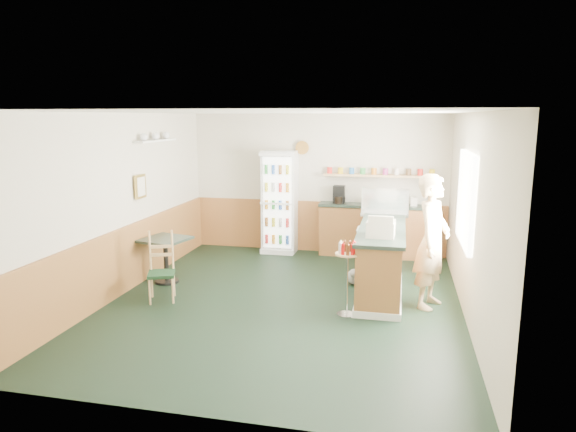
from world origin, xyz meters
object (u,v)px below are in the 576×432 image
(drinks_fridge, at_px, (280,202))
(condiment_stand, at_px, (347,266))
(cafe_table, at_px, (166,251))
(shopkeeper, at_px, (432,242))
(cash_register, at_px, (381,229))
(cafe_chair, at_px, (164,264))
(display_case, at_px, (385,202))

(drinks_fridge, height_order, condiment_stand, drinks_fridge)
(drinks_fridge, xyz_separation_m, cafe_table, (-1.34, -2.28, -0.48))
(shopkeeper, bearing_deg, cash_register, 120.65)
(cash_register, relative_size, cafe_table, 0.49)
(shopkeeper, height_order, cafe_chair, shopkeeper)
(condiment_stand, relative_size, cafe_chair, 1.00)
(cash_register, height_order, shopkeeper, shopkeeper)
(cash_register, bearing_deg, shopkeeper, 13.04)
(cash_register, distance_m, cafe_table, 3.47)
(cash_register, distance_m, cafe_chair, 3.17)
(display_case, xyz_separation_m, shopkeeper, (0.70, -1.48, -0.29))
(display_case, bearing_deg, condiment_stand, -101.23)
(drinks_fridge, relative_size, cafe_chair, 1.98)
(cafe_chair, bearing_deg, drinks_fridge, 49.02)
(condiment_stand, bearing_deg, cafe_chair, 178.48)
(cafe_table, bearing_deg, drinks_fridge, 59.54)
(cafe_chair, bearing_deg, cafe_table, 91.56)
(drinks_fridge, bearing_deg, shopkeeper, -41.77)
(display_case, distance_m, cafe_table, 3.71)
(cash_register, height_order, condiment_stand, cash_register)
(cash_register, relative_size, shopkeeper, 0.21)
(cash_register, xyz_separation_m, cafe_table, (-3.40, 0.31, -0.60))
(drinks_fridge, height_order, cash_register, drinks_fridge)
(shopkeeper, bearing_deg, condiment_stand, 138.52)
(shopkeeper, relative_size, cafe_table, 2.34)
(cash_register, bearing_deg, cafe_table, 177.57)
(drinks_fridge, height_order, cafe_chair, drinks_fridge)
(shopkeeper, bearing_deg, cafe_table, 107.83)
(condiment_stand, relative_size, cafe_table, 1.26)
(drinks_fridge, xyz_separation_m, condiment_stand, (1.65, -3.06, -0.31))
(shopkeeper, distance_m, cafe_table, 4.13)
(shopkeeper, height_order, cafe_table, shopkeeper)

